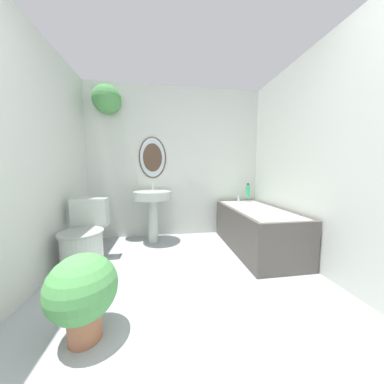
% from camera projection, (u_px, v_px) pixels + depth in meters
% --- Properties ---
extents(wall_back, '(2.87, 0.40, 2.40)m').
position_uv_depth(wall_back, '(168.00, 155.00, 3.11)').
color(wall_back, silver).
rests_on(wall_back, ground_plane).
extents(wall_left, '(0.06, 2.94, 2.40)m').
position_uv_depth(wall_left, '(15.00, 155.00, 1.54)').
color(wall_left, silver).
rests_on(wall_left, ground_plane).
extents(wall_right, '(0.06, 2.94, 2.40)m').
position_uv_depth(wall_right, '(324.00, 158.00, 1.97)').
color(wall_right, silver).
rests_on(wall_right, ground_plane).
extents(toilet, '(0.44, 0.59, 0.75)m').
position_uv_depth(toilet, '(84.00, 242.00, 2.11)').
color(toilet, '#B2BCB2').
rests_on(toilet, ground_plane).
extents(pedestal_sink, '(0.55, 0.55, 0.87)m').
position_uv_depth(pedestal_sink, '(153.00, 202.00, 2.84)').
color(pedestal_sink, '#B2BCB2').
rests_on(pedestal_sink, ground_plane).
extents(bathtub, '(0.68, 1.44, 0.64)m').
position_uv_depth(bathtub, '(256.00, 228.00, 2.63)').
color(bathtub, '#4C4742').
rests_on(bathtub, ground_plane).
extents(shampoo_bottle, '(0.06, 0.06, 0.23)m').
position_uv_depth(shampoo_bottle, '(248.00, 191.00, 3.17)').
color(shampoo_bottle, '#38B275').
rests_on(shampoo_bottle, bathtub).
extents(potted_plant, '(0.42, 0.42, 0.56)m').
position_uv_depth(potted_plant, '(83.00, 291.00, 1.20)').
color(potted_plant, '#9E6042').
rests_on(potted_plant, ground_plane).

